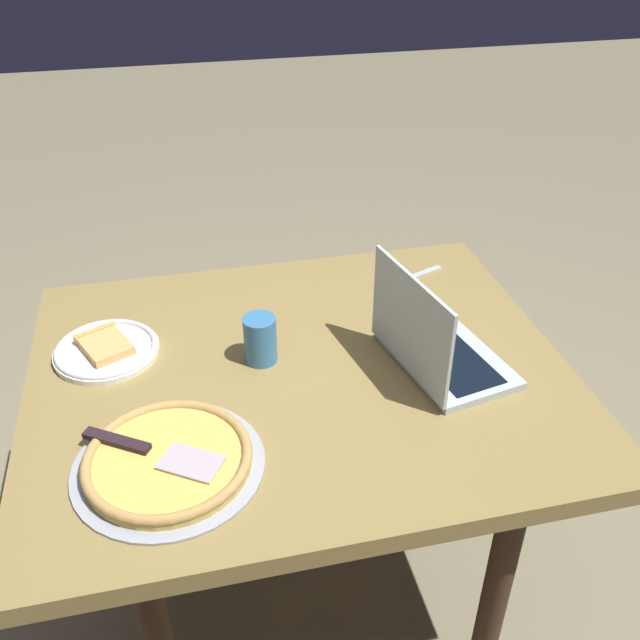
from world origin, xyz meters
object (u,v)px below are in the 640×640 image
(laptop, at_px, (434,346))
(table_knife, at_px, (404,280))
(pizza_plate, at_px, (106,349))
(dining_table, at_px, (300,399))
(pizza_tray, at_px, (168,460))
(drink_cup, at_px, (260,339))

(laptop, xyz_separation_m, table_knife, (0.06, 0.37, -0.05))
(pizza_plate, relative_size, table_knife, 1.16)
(dining_table, height_order, pizza_tray, pizza_tray)
(drink_cup, bearing_deg, dining_table, -33.53)
(drink_cup, bearing_deg, pizza_tray, -127.18)
(table_knife, height_order, drink_cup, drink_cup)
(pizza_tray, xyz_separation_m, table_knife, (0.64, 0.55, -0.01))
(pizza_plate, bearing_deg, laptop, -16.45)
(pizza_plate, distance_m, table_knife, 0.78)
(pizza_plate, xyz_separation_m, pizza_tray, (0.12, -0.39, 0.00))
(laptop, height_order, drink_cup, laptop)
(laptop, relative_size, pizza_plate, 1.45)
(dining_table, height_order, drink_cup, drink_cup)
(dining_table, bearing_deg, laptop, -11.28)
(pizza_tray, bearing_deg, dining_table, 38.65)
(laptop, relative_size, drink_cup, 3.09)
(pizza_tray, bearing_deg, drink_cup, 52.82)
(table_knife, bearing_deg, drink_cup, -148.63)
(pizza_tray, bearing_deg, table_knife, 40.39)
(pizza_plate, distance_m, pizza_tray, 0.41)
(pizza_plate, bearing_deg, drink_cup, -16.31)
(pizza_tray, height_order, drink_cup, drink_cup)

